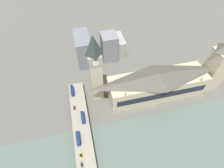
# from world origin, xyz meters

# --- Properties ---
(ground_plane) EXTENTS (600.00, 600.00, 0.00)m
(ground_plane) POSITION_xyz_m (0.00, 0.00, 0.00)
(ground_plane) COLOR #605E56
(river_water) EXTENTS (61.98, 360.00, 0.30)m
(river_water) POSITION_xyz_m (-36.99, 0.00, 0.15)
(river_water) COLOR slate
(river_water) RESTS_ON ground_plane
(parliament_hall) EXTENTS (25.29, 91.42, 28.28)m
(parliament_hall) POSITION_xyz_m (15.41, -8.00, 14.06)
(parliament_hall) COLOR #C1B28E
(parliament_hall) RESTS_ON ground_plane
(clock_tower) EXTENTS (11.26, 11.26, 68.22)m
(clock_tower) POSITION_xyz_m (26.93, 46.75, 36.17)
(clock_tower) COLOR #C1B28E
(clock_tower) RESTS_ON ground_plane
(victoria_tower) EXTENTS (16.24, 16.24, 53.84)m
(victoria_tower) POSITION_xyz_m (15.47, -65.83, 24.92)
(victoria_tower) COLOR #C1B28E
(victoria_tower) RESTS_ON ground_plane
(road_bridge) EXTENTS (155.97, 14.04, 6.20)m
(road_bridge) POSITION_xyz_m (-36.99, 66.81, 5.08)
(road_bridge) COLOR gray
(road_bridge) RESTS_ON ground_plane
(double_decker_bus_lead) EXTENTS (10.26, 2.54, 4.79)m
(double_decker_bus_lead) POSITION_xyz_m (-0.31, 64.32, 8.83)
(double_decker_bus_lead) COLOR navy
(double_decker_bus_lead) RESTS_ON road_bridge
(double_decker_bus_mid) EXTENTS (11.23, 2.57, 4.77)m
(double_decker_bus_mid) POSITION_xyz_m (30.78, 70.47, 8.84)
(double_decker_bus_mid) COLOR navy
(double_decker_bus_mid) RESTS_ON road_bridge
(double_decker_bus_rear) EXTENTS (10.87, 2.63, 4.71)m
(double_decker_bus_rear) POSITION_xyz_m (-17.60, 70.15, 8.80)
(double_decker_bus_rear) COLOR navy
(double_decker_bus_rear) RESTS_ON road_bridge
(car_northbound_lead) EXTENTS (4.72, 1.76, 1.38)m
(car_northbound_lead) POSITION_xyz_m (-36.95, 69.87, 6.89)
(car_northbound_lead) COLOR slate
(car_northbound_lead) RESTS_ON road_bridge
(car_northbound_mid) EXTENTS (3.94, 1.84, 1.34)m
(car_northbound_mid) POSITION_xyz_m (12.17, 70.38, 6.87)
(car_northbound_mid) COLOR maroon
(car_northbound_mid) RESTS_ON road_bridge
(car_northbound_tail) EXTENTS (4.47, 1.93, 1.32)m
(car_northbound_tail) POSITION_xyz_m (-30.20, 69.69, 6.86)
(car_northbound_tail) COLOR gold
(car_northbound_tail) RESTS_ON road_bridge
(city_block_west) EXTENTS (18.54, 17.15, 31.48)m
(city_block_west) POSITION_xyz_m (78.06, 23.63, 15.74)
(city_block_west) COLOR gray
(city_block_west) RESTS_ON ground_plane
(city_block_center) EXTENTS (26.97, 22.35, 21.14)m
(city_block_center) POSITION_xyz_m (85.25, 16.42, 10.57)
(city_block_center) COLOR #A39E93
(city_block_center) RESTS_ON ground_plane
(city_block_east) EXTENTS (33.66, 15.69, 32.45)m
(city_block_east) POSITION_xyz_m (80.81, 52.60, 16.22)
(city_block_east) COLOR slate
(city_block_east) RESTS_ON ground_plane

